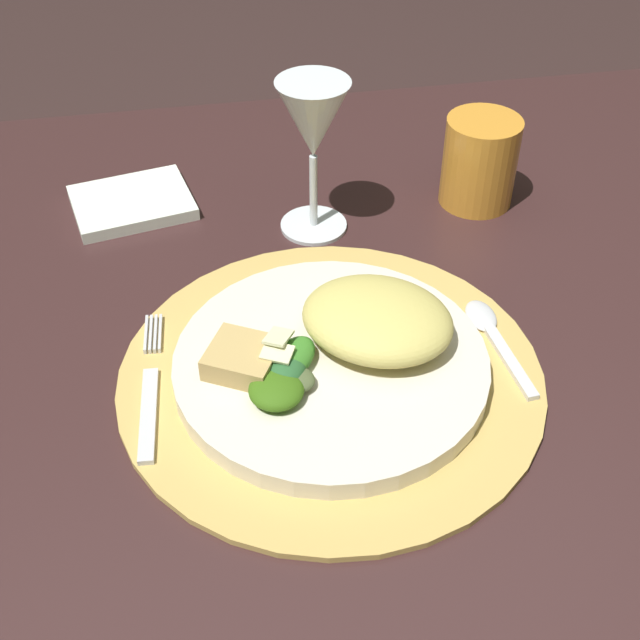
% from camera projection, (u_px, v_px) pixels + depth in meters
% --- Properties ---
extents(dining_table, '(1.28, 0.94, 0.72)m').
position_uv_depth(dining_table, '(402.00, 430.00, 0.80)').
color(dining_table, '#37201F').
rests_on(dining_table, ground).
extents(placemat, '(0.35, 0.35, 0.01)m').
position_uv_depth(placemat, '(331.00, 375.00, 0.69)').
color(placemat, tan).
rests_on(placemat, dining_table).
extents(dinner_plate, '(0.26, 0.26, 0.02)m').
position_uv_depth(dinner_plate, '(331.00, 365.00, 0.68)').
color(dinner_plate, silver).
rests_on(dinner_plate, placemat).
extents(pasta_serving, '(0.16, 0.16, 0.04)m').
position_uv_depth(pasta_serving, '(377.00, 319.00, 0.68)').
color(pasta_serving, '#D3C264').
rests_on(pasta_serving, dinner_plate).
extents(salad_greens, '(0.07, 0.09, 0.03)m').
position_uv_depth(salad_greens, '(284.00, 373.00, 0.65)').
color(salad_greens, '#397C26').
rests_on(salad_greens, dinner_plate).
extents(bread_piece, '(0.07, 0.07, 0.02)m').
position_uv_depth(bread_piece, '(243.00, 358.00, 0.66)').
color(bread_piece, tan).
rests_on(bread_piece, dinner_plate).
extents(fork, '(0.02, 0.16, 0.00)m').
position_uv_depth(fork, '(150.00, 391.00, 0.67)').
color(fork, silver).
rests_on(fork, placemat).
extents(spoon, '(0.03, 0.12, 0.01)m').
position_uv_depth(spoon, '(490.00, 331.00, 0.72)').
color(spoon, silver).
rests_on(spoon, placemat).
extents(napkin, '(0.14, 0.12, 0.01)m').
position_uv_depth(napkin, '(132.00, 203.00, 0.87)').
color(napkin, white).
rests_on(napkin, dining_table).
extents(wine_glass, '(0.07, 0.07, 0.16)m').
position_uv_depth(wine_glass, '(313.00, 127.00, 0.78)').
color(wine_glass, silver).
rests_on(wine_glass, dining_table).
extents(amber_tumbler, '(0.08, 0.08, 0.09)m').
position_uv_depth(amber_tumbler, '(480.00, 162.00, 0.86)').
color(amber_tumbler, orange).
rests_on(amber_tumbler, dining_table).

